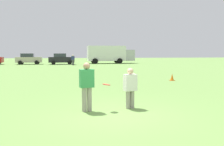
{
  "coord_description": "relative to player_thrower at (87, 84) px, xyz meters",
  "views": [
    {
      "loc": [
        -1.23,
        -7.49,
        1.99
      ],
      "look_at": [
        0.33,
        2.1,
        1.17
      ],
      "focal_mm": 38.98,
      "sensor_mm": 36.0,
      "label": 1
    }
  ],
  "objects": [
    {
      "name": "ground_plane",
      "position": [
        0.77,
        -0.61,
        -0.93
      ],
      "size": [
        161.14,
        161.14,
        0.0
      ],
      "primitive_type": "plane",
      "color": "#6B9347"
    },
    {
      "name": "player_thrower",
      "position": [
        0.0,
        0.0,
        0.0
      ],
      "size": [
        0.51,
        0.35,
        1.66
      ],
      "color": "gray",
      "rests_on": "ground"
    },
    {
      "name": "player_defender",
      "position": [
        1.54,
        0.21,
        -0.13
      ],
      "size": [
        0.5,
        0.37,
        1.44
      ],
      "color": "gray",
      "rests_on": "ground"
    },
    {
      "name": "frisbee",
      "position": [
        0.67,
        0.02,
        -0.03
      ],
      "size": [
        0.27,
        0.27,
        0.07
      ],
      "color": "#E54C33"
    },
    {
      "name": "traffic_cone",
      "position": [
        6.52,
        8.15,
        -0.7
      ],
      "size": [
        0.32,
        0.32,
        0.48
      ],
      "color": "#D8590C",
      "rests_on": "ground"
    },
    {
      "name": "parked_car_mid_left",
      "position": [
        -7.73,
        34.54,
        -0.01
      ],
      "size": [
        4.27,
        2.35,
        1.82
      ],
      "color": "#B7AD99",
      "rests_on": "ground"
    },
    {
      "name": "parked_car_center",
      "position": [
        -2.32,
        33.49,
        -0.01
      ],
      "size": [
        4.27,
        2.35,
        1.82
      ],
      "color": "black",
      "rests_on": "ground"
    },
    {
      "name": "box_truck",
      "position": [
        6.27,
        35.84,
        0.82
      ],
      "size": [
        8.59,
        3.23,
        3.18
      ],
      "color": "white",
      "rests_on": "ground"
    },
    {
      "name": "bystander_sideline_watcher",
      "position": [
        -0.39,
        30.47,
        -0.0
      ],
      "size": [
        0.52,
        0.47,
        1.65
      ],
      "color": "#4C4C51",
      "rests_on": "ground"
    }
  ]
}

